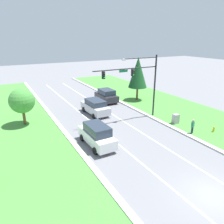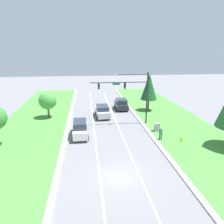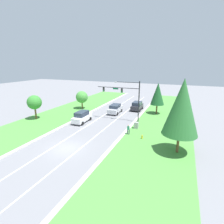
{
  "view_description": "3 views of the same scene",
  "coord_description": "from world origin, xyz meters",
  "views": [
    {
      "loc": [
        -11.42,
        -7.21,
        9.99
      ],
      "look_at": [
        0.82,
        15.44,
        1.01
      ],
      "focal_mm": 35.0,
      "sensor_mm": 36.0,
      "label": 1
    },
    {
      "loc": [
        -2.78,
        -17.05,
        10.99
      ],
      "look_at": [
        1.19,
        15.85,
        1.54
      ],
      "focal_mm": 35.0,
      "sensor_mm": 36.0,
      "label": 2
    },
    {
      "loc": [
        13.77,
        -17.27,
        11.05
      ],
      "look_at": [
        0.89,
        14.06,
        1.49
      ],
      "focal_mm": 28.0,
      "sensor_mm": 36.0,
      "label": 3
    }
  ],
  "objects": [
    {
      "name": "oak_near_left_tree",
      "position": [
        -9.1,
        18.87,
        2.97
      ],
      "size": [
        2.91,
        2.91,
        4.43
      ],
      "color": "brown",
      "rests_on": "ground_plane"
    },
    {
      "name": "utility_cabinet",
      "position": [
        6.86,
        10.58,
        0.61
      ],
      "size": [
        0.7,
        0.6,
        1.22
      ],
      "color": "#9E9E99",
      "rests_on": "ground_plane"
    },
    {
      "name": "silver_suv",
      "position": [
        -0.13,
        18.44,
        1.03
      ],
      "size": [
        2.42,
        5.18,
        2.0
      ],
      "rotation": [
        0.0,
        0.0,
        0.05
      ],
      "color": "silver",
      "rests_on": "ground_plane"
    },
    {
      "name": "conifer_far_right_tree",
      "position": [
        8.67,
        21.32,
        4.53
      ],
      "size": [
        2.97,
        2.97,
        6.93
      ],
      "color": "brown",
      "rests_on": "ground_plane"
    },
    {
      "name": "pedestrian",
      "position": [
        6.35,
        7.57,
        0.94
      ],
      "size": [
        0.43,
        0.34,
        1.69
      ],
      "rotation": [
        0.0,
        0.0,
        3.51
      ],
      "color": "#232842",
      "rests_on": "ground_plane"
    },
    {
      "name": "charcoal_suv",
      "position": [
        3.81,
        22.87,
        1.03
      ],
      "size": [
        2.29,
        4.62,
        2.04
      ],
      "rotation": [
        0.0,
        0.0,
        -0.0
      ],
      "color": "#28282D",
      "rests_on": "ground_plane"
    },
    {
      "name": "ground_plane",
      "position": [
        0.0,
        0.0,
        0.0
      ],
      "size": [
        160.0,
        160.0,
        0.0
      ],
      "primitive_type": "plane",
      "color": "slate"
    },
    {
      "name": "traffic_signal_mast",
      "position": [
        3.79,
        14.15,
        5.28
      ],
      "size": [
        8.59,
        0.41,
        7.87
      ],
      "color": "black",
      "rests_on": "ground_plane"
    },
    {
      "name": "lane_stripe_inner_left",
      "position": [
        -1.8,
        0.0,
        0.0
      ],
      "size": [
        0.14,
        81.0,
        0.01
      ],
      "color": "white",
      "rests_on": "ground_plane"
    },
    {
      "name": "white_suv",
      "position": [
        -3.7,
        10.11,
        1.09
      ],
      "size": [
        2.15,
        4.99,
        2.15
      ],
      "rotation": [
        0.0,
        0.0,
        0.02
      ],
      "color": "white",
      "rests_on": "ground_plane"
    },
    {
      "name": "fire_hydrant",
      "position": [
        8.76,
        6.74,
        0.34
      ],
      "size": [
        0.34,
        0.2,
        0.7
      ],
      "color": "gold",
      "rests_on": "ground_plane"
    }
  ]
}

